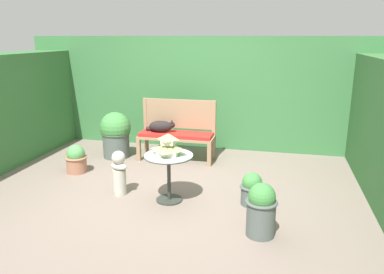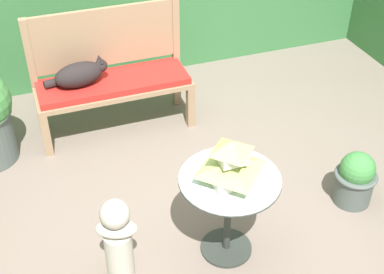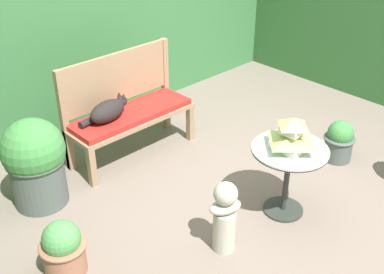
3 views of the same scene
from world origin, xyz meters
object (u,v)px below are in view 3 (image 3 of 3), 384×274
Objects in this scene: cat at (108,111)px; potted_plant_patio_mid at (63,249)px; potted_plant_bench_right at (339,141)px; garden_bench at (132,118)px; potted_plant_table_far at (35,162)px; pagoda_birdhouse at (292,136)px; patio_table at (289,163)px; garden_bust at (225,216)px.

cat is 1.41m from potted_plant_patio_mid.
potted_plant_patio_mid is (-2.62, 0.52, 0.00)m from potted_plant_bench_right.
potted_plant_table_far is at bearing -175.69° from garden_bench.
pagoda_birdhouse is 0.42× the size of potted_plant_table_far.
patio_table is 1.76m from potted_plant_patio_mid.
cat is 1.55× the size of pagoda_birdhouse.
potted_plant_table_far is at bearing 176.45° from cat.
pagoda_birdhouse is at bearing -47.11° from potted_plant_table_far.
pagoda_birdhouse reaches higher than potted_plant_bench_right.
garden_bust is 1.44× the size of potted_plant_bench_right.
potted_plant_table_far is (-1.36, 1.46, -0.07)m from patio_table.
garden_bust is (-0.67, 0.04, -0.40)m from pagoda_birdhouse.
patio_table is 1.42× the size of potted_plant_patio_mid.
potted_plant_bench_right is 2.67m from potted_plant_patio_mid.
garden_bench is 3.05× the size of potted_plant_bench_right.
potted_plant_bench_right is (1.00, 0.12, -0.27)m from patio_table.
garden_bust is (-0.67, 0.04, -0.16)m from patio_table.
garden_bench is at bearing 102.42° from patio_table.
garden_bust is at bearing -102.28° from cat.
cat reaches higher than garden_bench.
potted_plant_bench_right is at bearing -11.13° from potted_plant_patio_mid.
patio_table is at bearing -172.95° from potted_plant_bench_right.
garden_bench is 2.93× the size of potted_plant_patio_mid.
patio_table is 1.04m from potted_plant_bench_right.
patio_table reaches higher than garden_bench.
patio_table is 2.00m from potted_plant_table_far.
potted_plant_bench_right is at bearing -51.12° from cat.
potted_plant_patio_mid is at bearing -107.84° from potted_plant_table_far.
potted_plant_bench_right is at bearing 7.05° from patio_table.
pagoda_birdhouse reaches higher than cat.
cat is 1.66m from pagoda_birdhouse.
patio_table is 1.02× the size of garden_bust.
patio_table is 0.78× the size of potted_plant_table_far.
potted_plant_bench_right is 2.72m from potted_plant_table_far.
potted_plant_patio_mid is (-1.62, 0.64, -0.26)m from patio_table.
garden_bench is at bearing -9.54° from cat.
pagoda_birdhouse is 0.78m from garden_bust.
garden_bench is 2.12× the size of garden_bust.
potted_plant_bench_right is 0.96× the size of potted_plant_patio_mid.
garden_bench is 1.54m from garden_bust.
potted_plant_table_far is at bearing 132.89° from patio_table.
pagoda_birdhouse is (0.34, -1.54, 0.32)m from garden_bench.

